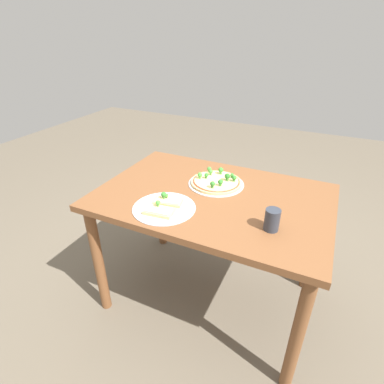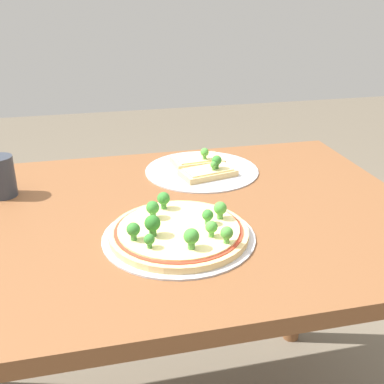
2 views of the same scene
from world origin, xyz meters
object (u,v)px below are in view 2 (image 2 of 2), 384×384
object	(u,v)px
dining_table	(157,252)
drinking_cup	(1,177)
pizza_tray_whole	(179,232)
pizza_tray_slice	(202,168)

from	to	relation	value
dining_table	drinking_cup	size ratio (longest dim) A/B	12.06
dining_table	pizza_tray_whole	distance (m)	0.17
drinking_cup	dining_table	bearing A→B (deg)	152.39
pizza_tray_whole	drinking_cup	bearing A→B (deg)	-38.99
dining_table	drinking_cup	distance (m)	0.43
pizza_tray_whole	pizza_tray_slice	size ratio (longest dim) A/B	1.01
dining_table	pizza_tray_whole	xyz separation A→B (m)	(-0.03, 0.12, 0.12)
drinking_cup	pizza_tray_whole	bearing A→B (deg)	141.01
pizza_tray_slice	pizza_tray_whole	bearing A→B (deg)	68.40
pizza_tray_whole	pizza_tray_slice	world-z (taller)	pizza_tray_whole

